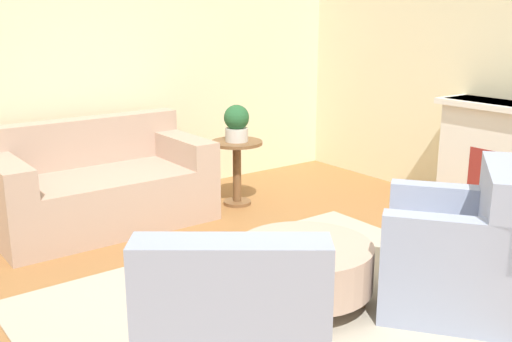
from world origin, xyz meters
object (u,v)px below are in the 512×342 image
potted_plant_on_side_table (237,123)px  couch (100,187)px  armchair_left (234,339)px  armchair_right (456,253)px  ottoman_table (304,265)px  side_table (237,162)px

potted_plant_on_side_table → couch: bearing=168.8°
couch → armchair_left: (-0.51, -2.78, 0.03)m
couch → armchair_right: bearing=-67.3°
ottoman_table → potted_plant_on_side_table: bearing=66.5°
couch → armchair_right: armchair_right is taller
couch → side_table: size_ratio=2.91×
couch → ottoman_table: (0.43, -2.19, -0.06)m
armchair_left → potted_plant_on_side_table: potted_plant_on_side_table is taller
couch → side_table: (1.27, -0.25, 0.09)m
couch → potted_plant_on_side_table: 1.38m
armchair_left → couch: bearing=79.6°
armchair_left → ottoman_table: (0.94, 0.58, -0.09)m
armchair_left → ottoman_table: size_ratio=1.28×
armchair_right → side_table: armchair_right is taller
armchair_left → side_table: bearing=54.8°
ottoman_table → potted_plant_on_side_table: size_ratio=2.49×
couch → armchair_left: 2.82m
couch → ottoman_table: size_ratio=2.10×
ottoman_table → armchair_right: bearing=-38.4°
armchair_left → potted_plant_on_side_table: (1.78, 2.52, 0.44)m
ottoman_table → potted_plant_on_side_table: (0.84, 1.94, 0.53)m
armchair_left → side_table: (1.78, 2.52, 0.06)m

